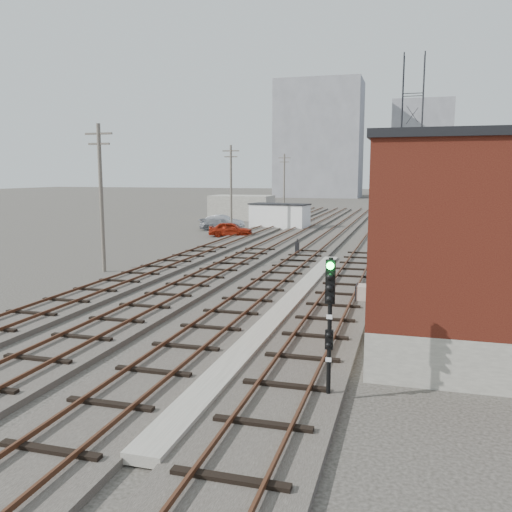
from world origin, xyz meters
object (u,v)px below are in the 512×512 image
at_px(site_trailer, 280,216).
at_px(car_grey, 220,225).
at_px(switch_stand, 297,248).
at_px(car_silver, 223,222).
at_px(car_red, 231,229).
at_px(signal_mast, 330,319).

distance_m(site_trailer, car_grey, 7.07).
relative_size(switch_stand, car_silver, 0.25).
bearing_deg(car_red, signal_mast, -169.49).
relative_size(site_trailer, car_silver, 1.48).
bearing_deg(switch_stand, car_silver, 126.90).
height_order(signal_mast, switch_stand, signal_mast).
relative_size(switch_stand, car_grey, 0.27).
relative_size(signal_mast, switch_stand, 3.25).
bearing_deg(car_silver, car_grey, -172.01).
height_order(car_red, car_grey, car_red).
distance_m(signal_mast, site_trailer, 46.77).
bearing_deg(car_silver, site_trailer, -67.00).
bearing_deg(site_trailer, car_grey, -131.85).
height_order(site_trailer, car_red, site_trailer).
height_order(switch_stand, car_red, car_red).
bearing_deg(switch_stand, car_grey, 129.01).
height_order(signal_mast, car_red, signal_mast).
xyz_separation_m(switch_stand, site_trailer, (-6.04, 19.76, 0.84)).
distance_m(switch_stand, car_silver, 20.79).
xyz_separation_m(site_trailer, car_silver, (-5.81, -2.68, -0.62)).
xyz_separation_m(site_trailer, car_red, (-2.65, -9.35, -0.68)).
bearing_deg(car_silver, signal_mast, -158.96).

